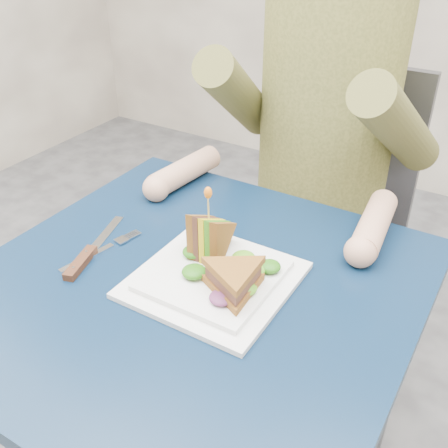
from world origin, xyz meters
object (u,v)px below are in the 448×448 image
Objects in this scene: plate at (214,278)px; sandwich_flat at (234,280)px; table at (192,316)px; diner at (327,89)px; chair at (328,205)px; fork at (100,251)px; sandwich_upright at (209,238)px; knife at (86,257)px.

sandwich_flat reaches higher than plate.
table is 0.64m from diner.
chair is 0.74m from sandwich_flat.
table is 4.22× the size of fork.
plate is at bearing 8.86° from fork.
chair is 0.67m from sandwich_upright.
fork is at bearing -177.75° from sandwich_flat.
diner is at bearing 71.63° from fork.
sandwich_flat is at bearing -2.67° from table.
sandwich_upright reaches higher than sandwich_flat.
fork is at bearing -105.61° from chair.
diner reaches higher than plate.
fork reaches higher than table.
knife is at bearing -167.34° from table.
sandwich_upright is at bearing -90.34° from chair.
knife is at bearing -164.41° from plate.
chair is 0.70m from plate.
chair is 1.25× the size of diner.
plate is (0.03, -0.67, 0.20)m from chair.
fork is (-0.19, -0.08, -0.05)m from sandwich_upright.
fork is 0.03m from knife.
diner is 0.68m from knife.
plate is at bearing -87.03° from chair.
sandwich_upright is (-0.04, 0.05, 0.05)m from plate.
fork is at bearing -171.14° from plate.
chair is at bearing 74.56° from knife.
sandwich_flat is at bearing -81.26° from diner.
sandwich_upright is at bearing 29.13° from knife.
plate is 1.20× the size of knife.
table is 0.21m from fork.
chair reaches higher than knife.
table is 2.88× the size of plate.
chair is at bearing 74.39° from fork.
sandwich_upright is 0.22m from fork.
knife reaches higher than fork.
knife is at bearing -105.44° from chair.
sandwich_flat is (0.09, -0.58, -0.14)m from diner.
sandwich_upright reaches higher than fork.
knife is (-0.29, -0.04, -0.04)m from sandwich_flat.
sandwich_flat is 0.29m from fork.
sandwich_flat is (0.09, -0.70, 0.23)m from chair.
knife is (-0.20, -0.74, 0.20)m from chair.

